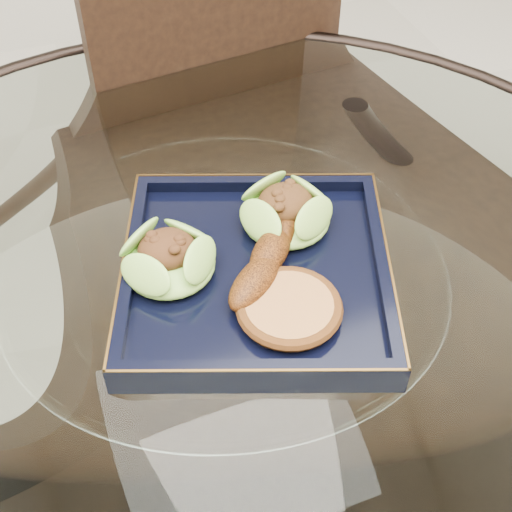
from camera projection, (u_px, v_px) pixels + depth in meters
name	position (u px, v px, depth m)	size (l,w,h in m)	color
dining_table	(231.00, 395.00, 0.84)	(1.13, 1.13, 0.77)	white
dining_chair	(256.00, 215.00, 1.15)	(0.46, 0.46, 0.95)	black
navy_plate	(256.00, 276.00, 0.73)	(0.27, 0.27, 0.02)	black
lettuce_wrap_left	(169.00, 260.00, 0.71)	(0.09, 0.09, 0.03)	#71A530
lettuce_wrap_right	(286.00, 214.00, 0.76)	(0.10, 0.10, 0.03)	#68AF33
roasted_plantain	(271.00, 251.00, 0.72)	(0.16, 0.03, 0.03)	#6A310B
crumb_patty	(289.00, 309.00, 0.68)	(0.09, 0.09, 0.02)	#AA6F38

